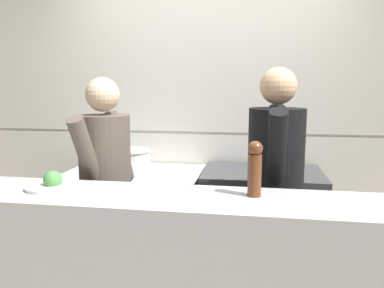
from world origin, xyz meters
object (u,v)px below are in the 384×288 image
plated_dish_main (53,184)px  chef_head_cook (106,189)px  mixing_bowl_steel (285,166)px  pepper_mill (255,167)px  oven_range (136,220)px  chef_sous (275,189)px  stock_pot (130,160)px

plated_dish_main → chef_head_cook: bearing=78.7°
mixing_bowl_steel → chef_head_cook: (-1.19, -0.72, -0.04)m
pepper_mill → plated_dish_main: bearing=-178.7°
oven_range → chef_head_cook: 0.84m
chef_head_cook → chef_sous: 1.07m
stock_pot → chef_sous: bearing=-27.1°
stock_pot → mixing_bowl_steel: 1.25m
pepper_mill → oven_range: bearing=130.5°
plated_dish_main → chef_sous: 1.29m
chef_head_cook → chef_sous: bearing=11.6°
mixing_bowl_steel → oven_range: bearing=-178.6°
oven_range → mixing_bowl_steel: (1.22, 0.03, 0.50)m
chef_sous → stock_pot: bearing=155.2°
oven_range → stock_pot: (-0.03, -0.05, 0.53)m
mixing_bowl_steel → plated_dish_main: plated_dish_main is taller
plated_dish_main → chef_sous: chef_sous is taller
stock_pot → chef_sous: size_ratio=0.20×
stock_pot → pepper_mill: size_ratio=1.26×
stock_pot → chef_head_cook: (0.06, -0.65, -0.06)m
chef_head_cook → oven_range: bearing=100.6°
mixing_bowl_steel → plated_dish_main: bearing=-137.0°
mixing_bowl_steel → pepper_mill: (-0.24, -1.17, 0.24)m
stock_pot → chef_sous: chef_sous is taller
stock_pot → plated_dish_main: plated_dish_main is taller
oven_range → stock_pot: bearing=-117.4°
mixing_bowl_steel → chef_head_cook: 1.39m
stock_pot → mixing_bowl_steel: size_ratio=1.60×
oven_range → pepper_mill: size_ratio=4.08×
oven_range → chef_sous: 1.36m
oven_range → mixing_bowl_steel: size_ratio=5.19×
plated_dish_main → pepper_mill: (1.04, 0.02, 0.12)m
plated_dish_main → chef_head_cook: (0.09, 0.47, -0.16)m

